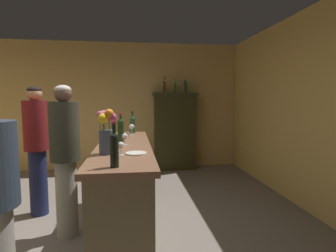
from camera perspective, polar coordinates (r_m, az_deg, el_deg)
The scene contains 18 objects.
floor at distance 3.25m, azimuth -18.43°, elevation -22.32°, with size 8.22×8.22×0.00m, color slate.
wall_back at distance 6.07m, azimuth -13.04°, elevation 4.08°, with size 5.94×0.12×2.73m, color tan.
bar_counter at distance 3.15m, azimuth -9.11°, elevation -12.94°, with size 0.57×2.34×1.01m.
display_cabinet at distance 5.85m, azimuth 1.46°, elevation -0.74°, with size 0.95×0.41×1.66m.
wine_bottle_syrah at distance 3.59m, azimuth -11.31°, elevation -0.26°, with size 0.06×0.06×0.30m.
wine_bottle_chardonnay at distance 4.02m, azimuth -7.48°, elevation 0.50°, with size 0.08×0.08×0.32m.
wine_bottle_riesling at distance 2.01m, azimuth -11.23°, elevation -4.57°, with size 0.06×0.06×0.34m.
wine_bottle_merlot at distance 3.15m, azimuth -9.92°, elevation -0.72°, with size 0.07×0.07×0.34m.
wine_glass_front at distance 3.76m, azimuth -7.65°, elevation -0.25°, with size 0.07×0.07×0.15m.
wine_glass_mid at distance 2.43m, azimuth -9.93°, elevation -4.15°, with size 0.06×0.06×0.12m.
wine_glass_rear at distance 2.97m, azimuth -9.08°, elevation -2.30°, with size 0.06×0.06×0.13m.
flower_arrangement at distance 2.50m, azimuth -12.79°, elevation -1.16°, with size 0.18×0.18×0.41m.
cheese_plate at distance 2.49m, azimuth -6.75°, elevation -5.70°, with size 0.19×0.19×0.01m, color white.
display_bottle_left at distance 5.79m, azimuth -0.73°, elevation 8.49°, with size 0.06×0.06×0.34m.
display_bottle_midleft at distance 5.82m, azimuth 1.62°, elevation 8.30°, with size 0.07×0.07×0.29m.
display_bottle_center at distance 5.86m, azimuth 3.74°, elevation 8.50°, with size 0.08×0.08×0.34m.
patron_by_cabinet at distance 3.89m, azimuth -25.90°, elevation -3.46°, with size 0.31×0.31×1.67m.
patron_redhead at distance 3.15m, azimuth -20.81°, elevation -5.52°, with size 0.32×0.32×1.66m.
Camera 1 is at (0.59, -2.82, 1.51)m, focal length 28.97 mm.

